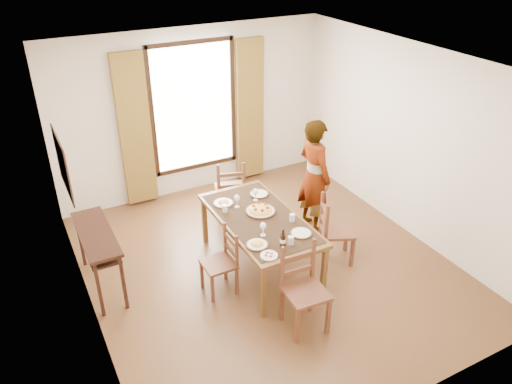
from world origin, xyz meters
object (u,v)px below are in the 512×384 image
dining_table (260,222)px  console_table (97,240)px  man (314,176)px  pasta_platter (260,209)px

dining_table → console_table: bearing=163.8°
man → dining_table: bearing=109.1°
console_table → dining_table: size_ratio=0.64×
dining_table → man: (1.14, 0.49, 0.16)m
console_table → pasta_platter: pasta_platter is taller
console_table → pasta_platter: size_ratio=3.00×
dining_table → pasta_platter: (0.07, 0.12, 0.11)m
console_table → pasta_platter: (2.01, -0.44, 0.12)m
dining_table → pasta_platter: 0.18m
console_table → pasta_platter: 2.06m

